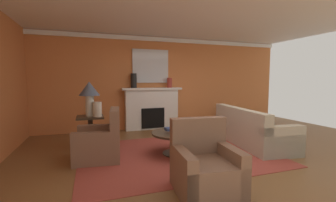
% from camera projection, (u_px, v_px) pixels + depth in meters
% --- Properties ---
extents(ground_plane, '(9.79, 9.79, 0.00)m').
position_uv_depth(ground_plane, '(208.00, 154.00, 4.59)').
color(ground_plane, brown).
extents(wall_fireplace, '(8.13, 0.12, 2.79)m').
position_uv_depth(wall_fireplace, '(164.00, 83.00, 7.18)').
color(wall_fireplace, '#CC723D').
rests_on(wall_fireplace, ground_plane).
extents(ceiling_panel, '(8.13, 6.24, 0.06)m').
position_uv_depth(ceiling_panel, '(203.00, 14.00, 4.61)').
color(ceiling_panel, white).
extents(crown_moulding, '(8.13, 0.08, 0.12)m').
position_uv_depth(crown_moulding, '(165.00, 40.00, 6.98)').
color(crown_moulding, white).
extents(area_rug, '(3.72, 2.76, 0.01)m').
position_uv_depth(area_rug, '(177.00, 154.00, 4.58)').
color(area_rug, '#993D33').
rests_on(area_rug, ground_plane).
extents(fireplace, '(1.80, 0.35, 1.25)m').
position_uv_depth(fireplace, '(152.00, 110.00, 6.90)').
color(fireplace, white).
rests_on(fireplace, ground_plane).
extents(mantel_mirror, '(1.11, 0.04, 1.00)m').
position_uv_depth(mantel_mirror, '(151.00, 66.00, 6.90)').
color(mantel_mirror, silver).
extents(sofa, '(1.14, 2.19, 0.85)m').
position_uv_depth(sofa, '(251.00, 132.00, 5.25)').
color(sofa, '#BCB299').
rests_on(sofa, ground_plane).
extents(armchair_near_window, '(0.89, 0.89, 0.95)m').
position_uv_depth(armchair_near_window, '(100.00, 143.00, 4.25)').
color(armchair_near_window, brown).
rests_on(armchair_near_window, ground_plane).
extents(armchair_facing_fireplace, '(0.87, 0.87, 0.95)m').
position_uv_depth(armchair_facing_fireplace, '(205.00, 169.00, 3.03)').
color(armchair_facing_fireplace, brown).
rests_on(armchair_facing_fireplace, ground_plane).
extents(coffee_table, '(1.00, 1.00, 0.45)m').
position_uv_depth(coffee_table, '(177.00, 138.00, 4.55)').
color(coffee_table, '#3D2D1E').
rests_on(coffee_table, ground_plane).
extents(side_table, '(0.56, 0.56, 0.70)m').
position_uv_depth(side_table, '(91.00, 130.00, 5.00)').
color(side_table, '#3D2D1E').
rests_on(side_table, ground_plane).
extents(table_lamp, '(0.44, 0.44, 0.75)m').
position_uv_depth(table_lamp, '(89.00, 92.00, 4.92)').
color(table_lamp, beige).
rests_on(table_lamp, side_table).
extents(vase_on_side_table, '(0.19, 0.19, 0.32)m').
position_uv_depth(vase_on_side_table, '(97.00, 109.00, 4.89)').
color(vase_on_side_table, beige).
rests_on(vase_on_side_table, side_table).
extents(vase_tall_corner, '(0.29, 0.29, 0.59)m').
position_uv_depth(vase_tall_corner, '(228.00, 117.00, 7.45)').
color(vase_tall_corner, navy).
rests_on(vase_tall_corner, ground_plane).
extents(vase_mantel_right, '(0.16, 0.16, 0.29)m').
position_uv_depth(vase_mantel_right, '(170.00, 83.00, 6.96)').
color(vase_mantel_right, '#9E3328').
rests_on(vase_mantel_right, fireplace).
extents(vase_mantel_left, '(0.17, 0.17, 0.42)m').
position_uv_depth(vase_mantel_left, '(134.00, 81.00, 6.60)').
color(vase_mantel_left, black).
rests_on(vase_mantel_left, fireplace).
extents(book_red_cover, '(0.22, 0.20, 0.05)m').
position_uv_depth(book_red_cover, '(181.00, 129.00, 4.73)').
color(book_red_cover, tan).
rests_on(book_red_cover, coffee_table).
extents(book_art_folio, '(0.22, 0.18, 0.05)m').
position_uv_depth(book_art_folio, '(171.00, 129.00, 4.47)').
color(book_art_folio, navy).
rests_on(book_art_folio, coffee_table).
extents(book_small_novel, '(0.22, 0.21, 0.05)m').
position_uv_depth(book_small_novel, '(180.00, 124.00, 4.68)').
color(book_small_novel, navy).
rests_on(book_small_novel, coffee_table).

